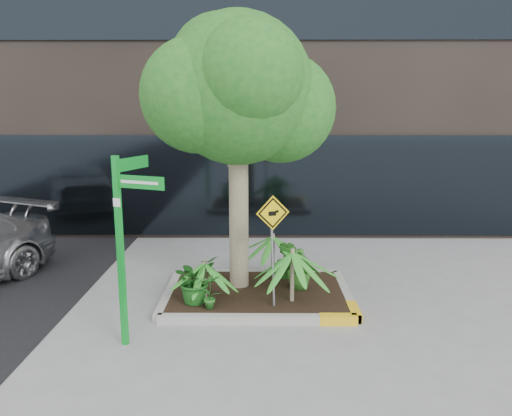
{
  "coord_description": "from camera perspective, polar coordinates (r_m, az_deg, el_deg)",
  "views": [
    {
      "loc": [
        0.24,
        -8.25,
        3.43
      ],
      "look_at": [
        0.18,
        0.2,
        1.69
      ],
      "focal_mm": 35.0,
      "sensor_mm": 36.0,
      "label": 1
    }
  ],
  "objects": [
    {
      "name": "ground",
      "position": [
        8.93,
        -1.15,
        -10.95
      ],
      "size": [
        80.0,
        80.0,
        0.0
      ],
      "primitive_type": "plane",
      "color": "gray",
      "rests_on": "ground"
    },
    {
      "name": "planter",
      "position": [
        9.15,
        0.36,
        -9.71
      ],
      "size": [
        3.35,
        2.36,
        0.15
      ],
      "color": "#9E9E99",
      "rests_on": "ground"
    },
    {
      "name": "tree",
      "position": [
        8.84,
        -2.09,
        13.41
      ],
      "size": [
        3.38,
        3.0,
        5.07
      ],
      "color": "tan",
      "rests_on": "ground"
    },
    {
      "name": "palm_front",
      "position": [
        8.43,
        4.2,
        -5.09
      ],
      "size": [
        1.03,
        1.03,
        1.15
      ],
      "color": "tan",
      "rests_on": "ground"
    },
    {
      "name": "palm_left",
      "position": [
        8.57,
        -5.91,
        -6.26
      ],
      "size": [
        0.79,
        0.79,
        0.88
      ],
      "color": "tan",
      "rests_on": "ground"
    },
    {
      "name": "palm_back",
      "position": [
        9.77,
        1.95,
        -3.27
      ],
      "size": [
        0.93,
        0.93,
        1.03
      ],
      "color": "tan",
      "rests_on": "ground"
    },
    {
      "name": "shrub_a",
      "position": [
        8.55,
        -6.99,
        -8.12
      ],
      "size": [
        1.02,
        1.02,
        0.81
      ],
      "primitive_type": "imported",
      "rotation": [
        0.0,
        0.0,
        0.87
      ],
      "color": "#195418",
      "rests_on": "planter"
    },
    {
      "name": "shrub_b",
      "position": [
        9.15,
        4.97,
        -6.78
      ],
      "size": [
        0.51,
        0.51,
        0.79
      ],
      "primitive_type": "imported",
      "rotation": [
        0.0,
        0.0,
        1.72
      ],
      "color": "#29621D",
      "rests_on": "planter"
    },
    {
      "name": "shrub_c",
      "position": [
        8.3,
        -5.28,
        -9.4
      ],
      "size": [
        0.44,
        0.44,
        0.62
      ],
      "primitive_type": "imported",
      "rotation": [
        0.0,
        0.0,
        3.6
      ],
      "color": "#22611E",
      "rests_on": "planter"
    },
    {
      "name": "shrub_d",
      "position": [
        9.66,
        3.58,
        -5.86
      ],
      "size": [
        0.59,
        0.59,
        0.76
      ],
      "primitive_type": "imported",
      "rotation": [
        0.0,
        0.0,
        5.47
      ],
      "color": "#23651D",
      "rests_on": "planter"
    },
    {
      "name": "street_sign_post",
      "position": [
        7.24,
        -14.77,
        -2.5
      ],
      "size": [
        0.77,
        1.0,
        2.77
      ],
      "rotation": [
        0.0,
        0.0,
        -0.38
      ],
      "color": "#0E9A29",
      "rests_on": "ground"
    },
    {
      "name": "cattle_sign",
      "position": [
        8.16,
        1.92,
        -2.72
      ],
      "size": [
        0.55,
        0.23,
        1.86
      ],
      "rotation": [
        0.0,
        0.0,
        0.33
      ],
      "color": "slate",
      "rests_on": "ground"
    }
  ]
}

